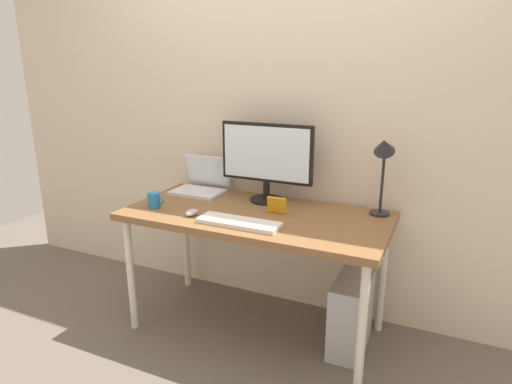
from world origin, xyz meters
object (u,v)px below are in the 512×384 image
(desk_lamp, at_px, (383,158))
(keyboard, at_px, (239,223))
(desk, at_px, (256,223))
(computer_tower, at_px, (351,315))
(laptop, at_px, (202,183))
(coffee_mug, at_px, (154,200))
(mouse, at_px, (192,212))
(monitor, at_px, (266,157))
(photo_frame, at_px, (277,205))

(desk_lamp, distance_m, keyboard, 0.83)
(desk, height_order, keyboard, keyboard)
(computer_tower, bearing_deg, laptop, 169.41)
(coffee_mug, bearing_deg, mouse, -6.26)
(desk_lamp, height_order, mouse, desk_lamp)
(computer_tower, bearing_deg, monitor, 163.12)
(coffee_mug, bearing_deg, desk_lamp, 17.60)
(desk_lamp, relative_size, keyboard, 1.04)
(photo_frame, bearing_deg, keyboard, -114.32)
(monitor, relative_size, computer_tower, 1.36)
(desk, relative_size, monitor, 2.57)
(monitor, distance_m, mouse, 0.55)
(keyboard, bearing_deg, photo_frame, 65.68)
(keyboard, bearing_deg, desk, 89.66)
(desk, relative_size, mouse, 16.35)
(laptop, relative_size, mouse, 3.56)
(laptop, height_order, desk_lamp, desk_lamp)
(desk_lamp, bearing_deg, keyboard, -145.56)
(desk_lamp, bearing_deg, monitor, -179.94)
(desk, distance_m, keyboard, 0.23)
(laptop, relative_size, desk_lamp, 0.70)
(computer_tower, bearing_deg, keyboard, -155.20)
(laptop, xyz_separation_m, coffee_mug, (-0.08, -0.40, -0.01))
(monitor, bearing_deg, desk_lamp, 0.06)
(laptop, bearing_deg, photo_frame, -18.62)
(photo_frame, distance_m, computer_tower, 0.73)
(photo_frame, relative_size, computer_tower, 0.26)
(desk_lamp, xyz_separation_m, photo_frame, (-0.52, -0.19, -0.28))
(computer_tower, bearing_deg, photo_frame, -178.98)
(monitor, relative_size, mouse, 6.35)
(desk, bearing_deg, desk_lamp, 19.30)
(laptop, distance_m, mouse, 0.47)
(desk, xyz_separation_m, mouse, (-0.30, -0.19, 0.08))
(keyboard, relative_size, computer_tower, 1.05)
(keyboard, relative_size, coffee_mug, 4.12)
(monitor, relative_size, photo_frame, 5.20)
(mouse, bearing_deg, photo_frame, 28.72)
(monitor, height_order, computer_tower, monitor)
(keyboard, bearing_deg, coffee_mug, 174.68)
(desk, height_order, laptop, laptop)
(photo_frame, bearing_deg, mouse, -151.28)
(coffee_mug, bearing_deg, computer_tower, 10.25)
(coffee_mug, bearing_deg, monitor, 35.30)
(keyboard, height_order, photo_frame, photo_frame)
(computer_tower, bearing_deg, coffee_mug, -169.75)
(desk, xyz_separation_m, desk_lamp, (0.64, 0.22, 0.39))
(photo_frame, height_order, computer_tower, photo_frame)
(desk_lamp, bearing_deg, mouse, -156.19)
(desk, relative_size, desk_lamp, 3.23)
(computer_tower, bearing_deg, desk_lamp, 65.97)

